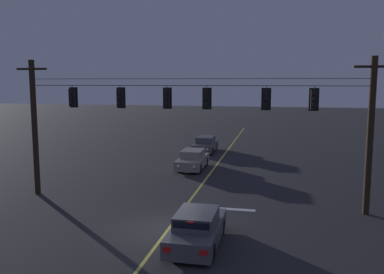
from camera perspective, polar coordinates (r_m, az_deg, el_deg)
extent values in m
plane|color=#28282B|center=(18.45, -3.29, -12.69)|extent=(180.00, 180.00, 0.00)
cube|color=#D1C64C|center=(27.83, 2.14, -5.63)|extent=(0.14, 60.00, 0.01)
cube|color=silver|center=(21.26, 4.19, -9.89)|extent=(3.40, 0.36, 0.01)
cylinder|color=#2D2116|center=(24.83, -21.06, 1.16)|extent=(0.32, 0.32, 7.62)
cube|color=#2D2116|center=(24.70, -21.43, 8.81)|extent=(1.80, 0.12, 0.12)
cylinder|color=slate|center=(24.69, -21.39, 8.00)|extent=(0.12, 0.12, 0.18)
cylinder|color=#2D2116|center=(21.29, 23.54, 0.02)|extent=(0.32, 0.32, 7.62)
cube|color=#2D2116|center=(21.14, 24.03, 8.95)|extent=(1.80, 0.12, 0.12)
cylinder|color=slate|center=(21.13, 23.98, 8.00)|extent=(0.12, 0.12, 0.18)
cylinder|color=black|center=(21.18, -0.56, 7.17)|extent=(17.81, 0.03, 0.03)
cylinder|color=black|center=(21.18, -0.56, 8.12)|extent=(17.81, 0.02, 0.02)
cylinder|color=black|center=(23.46, -16.36, 6.69)|extent=(0.04, 0.04, 0.18)
cube|color=black|center=(23.48, -16.31, 5.30)|extent=(0.32, 0.26, 0.96)
cube|color=black|center=(23.60, -16.14, 5.32)|extent=(0.48, 0.03, 1.12)
sphere|color=red|center=(23.33, -16.52, 5.99)|extent=(0.17, 0.17, 0.17)
cylinder|color=black|center=(23.29, -16.57, 6.09)|extent=(0.20, 0.10, 0.20)
sphere|color=#3D280A|center=(23.33, -16.49, 5.28)|extent=(0.17, 0.17, 0.17)
cylinder|color=black|center=(23.30, -16.54, 5.38)|extent=(0.20, 0.10, 0.20)
sphere|color=black|center=(23.35, -16.47, 4.58)|extent=(0.17, 0.17, 0.17)
cylinder|color=black|center=(23.31, -16.52, 4.68)|extent=(0.20, 0.10, 0.20)
cylinder|color=black|center=(22.28, -10.00, 6.85)|extent=(0.04, 0.04, 0.18)
cube|color=black|center=(22.30, -9.97, 5.39)|extent=(0.32, 0.26, 0.96)
cube|color=black|center=(22.43, -9.83, 5.40)|extent=(0.48, 0.03, 1.12)
sphere|color=red|center=(22.14, -10.14, 6.11)|extent=(0.17, 0.17, 0.17)
cylinder|color=black|center=(22.10, -10.18, 6.22)|extent=(0.20, 0.10, 0.20)
sphere|color=#3D280A|center=(22.15, -10.12, 5.37)|extent=(0.17, 0.17, 0.17)
cylinder|color=black|center=(22.11, -10.17, 5.47)|extent=(0.20, 0.10, 0.20)
sphere|color=black|center=(22.16, -10.11, 4.62)|extent=(0.17, 0.17, 0.17)
cylinder|color=black|center=(22.13, -10.15, 4.73)|extent=(0.20, 0.10, 0.20)
cylinder|color=black|center=(21.46, -3.56, 6.92)|extent=(0.04, 0.04, 0.18)
cube|color=black|center=(21.48, -3.55, 5.40)|extent=(0.32, 0.26, 0.96)
cube|color=black|center=(21.62, -3.45, 5.42)|extent=(0.48, 0.03, 1.12)
sphere|color=red|center=(21.31, -3.67, 6.16)|extent=(0.17, 0.17, 0.17)
cylinder|color=black|center=(21.27, -3.70, 6.27)|extent=(0.20, 0.10, 0.20)
sphere|color=#3D280A|center=(21.32, -3.66, 5.38)|extent=(0.17, 0.17, 0.17)
cylinder|color=black|center=(21.28, -3.69, 5.49)|extent=(0.20, 0.10, 0.20)
sphere|color=black|center=(21.34, -3.66, 4.61)|extent=(0.17, 0.17, 0.17)
cylinder|color=black|center=(21.29, -3.69, 4.72)|extent=(0.20, 0.10, 0.20)
cylinder|color=black|center=(21.00, 2.04, 6.91)|extent=(0.04, 0.04, 0.18)
cube|color=black|center=(21.01, 2.03, 5.36)|extent=(0.32, 0.26, 0.96)
cube|color=black|center=(21.16, 2.10, 5.37)|extent=(0.48, 0.03, 1.12)
sphere|color=red|center=(20.85, 1.96, 6.13)|extent=(0.17, 0.17, 0.17)
cylinder|color=black|center=(20.80, 1.94, 6.25)|extent=(0.20, 0.10, 0.20)
sphere|color=#3D280A|center=(20.86, 1.95, 5.34)|extent=(0.17, 0.17, 0.17)
cylinder|color=black|center=(20.81, 1.93, 5.45)|extent=(0.20, 0.10, 0.20)
sphere|color=black|center=(20.87, 1.95, 4.55)|extent=(0.17, 0.17, 0.17)
cylinder|color=black|center=(20.83, 1.93, 4.66)|extent=(0.20, 0.10, 0.20)
cylinder|color=black|center=(20.69, 10.31, 6.78)|extent=(0.04, 0.04, 0.18)
cube|color=black|center=(20.71, 10.27, 5.21)|extent=(0.32, 0.26, 0.96)
cube|color=black|center=(20.85, 10.28, 5.22)|extent=(0.48, 0.03, 1.12)
sphere|color=red|center=(20.54, 10.28, 5.99)|extent=(0.17, 0.17, 0.17)
cylinder|color=black|center=(20.50, 10.28, 6.11)|extent=(0.20, 0.10, 0.20)
sphere|color=#3D280A|center=(20.55, 10.26, 5.19)|extent=(0.17, 0.17, 0.17)
cylinder|color=black|center=(20.51, 10.26, 5.30)|extent=(0.20, 0.10, 0.20)
sphere|color=black|center=(20.56, 10.24, 4.39)|extent=(0.17, 0.17, 0.17)
cylinder|color=black|center=(20.52, 10.24, 4.50)|extent=(0.20, 0.10, 0.20)
cylinder|color=black|center=(20.75, 16.71, 6.58)|extent=(0.04, 0.04, 0.18)
cube|color=black|center=(20.77, 16.64, 5.01)|extent=(0.32, 0.26, 0.96)
cube|color=black|center=(20.91, 16.61, 5.03)|extent=(0.48, 0.03, 1.12)
sphere|color=red|center=(20.60, 16.71, 5.79)|extent=(0.17, 0.17, 0.17)
cylinder|color=black|center=(20.56, 16.73, 5.91)|extent=(0.20, 0.10, 0.20)
sphere|color=#3D280A|center=(20.61, 16.68, 4.99)|extent=(0.17, 0.17, 0.17)
cylinder|color=black|center=(20.57, 16.69, 5.11)|extent=(0.20, 0.10, 0.20)
sphere|color=black|center=(20.62, 16.65, 4.19)|extent=(0.17, 0.17, 0.17)
cylinder|color=black|center=(20.58, 16.66, 4.31)|extent=(0.20, 0.10, 0.20)
cube|color=#4C4C51|center=(16.69, 0.72, -13.07)|extent=(1.80, 4.30, 0.68)
cube|color=#4C4C51|center=(16.37, 0.64, -11.22)|extent=(1.51, 2.15, 0.54)
cube|color=black|center=(17.24, 1.25, -10.23)|extent=(1.40, 0.21, 0.48)
cube|color=black|center=(15.39, -0.16, -12.48)|extent=(1.37, 0.18, 0.46)
cylinder|color=black|center=(18.13, -0.96, -11.97)|extent=(0.22, 0.64, 0.64)
cylinder|color=black|center=(17.86, 4.12, -12.30)|extent=(0.22, 0.64, 0.64)
cylinder|color=black|center=(15.72, -3.20, -15.17)|extent=(0.22, 0.64, 0.64)
cylinder|color=black|center=(15.41, 2.71, -15.65)|extent=(0.22, 0.64, 0.64)
cube|color=red|center=(14.83, -3.52, -15.41)|extent=(0.28, 0.03, 0.18)
cube|color=red|center=(14.57, 1.59, -15.85)|extent=(0.28, 0.03, 0.18)
cube|color=red|center=(15.21, -0.24, -11.80)|extent=(0.24, 0.04, 0.06)
cube|color=gray|center=(30.52, 0.06, -3.46)|extent=(1.80, 4.30, 0.68)
cube|color=gray|center=(30.52, 0.11, -2.29)|extent=(1.51, 2.15, 0.54)
cube|color=black|center=(29.62, -0.26, -2.60)|extent=(1.40, 0.21, 0.48)
cube|color=black|center=(31.55, 0.50, -1.97)|extent=(1.37, 0.18, 0.46)
cylinder|color=black|center=(29.12, 1.05, -4.38)|extent=(0.22, 0.64, 0.64)
cylinder|color=black|center=(29.45, -1.98, -4.25)|extent=(0.22, 0.64, 0.64)
cylinder|color=black|center=(31.69, 1.96, -3.39)|extent=(0.22, 0.64, 0.64)
cylinder|color=black|center=(32.00, -0.84, -3.28)|extent=(0.22, 0.64, 0.64)
sphere|color=white|center=(28.31, 0.27, -4.22)|extent=(0.20, 0.20, 0.20)
sphere|color=white|center=(28.55, -1.93, -4.12)|extent=(0.20, 0.20, 0.20)
cube|color=#4C4C51|center=(37.82, 1.87, -1.28)|extent=(1.80, 4.30, 0.68)
cube|color=#4C4C51|center=(37.84, 1.90, -0.34)|extent=(1.51, 2.15, 0.54)
cube|color=black|center=(36.93, 1.65, -0.54)|extent=(1.40, 0.21, 0.48)
cube|color=black|center=(38.88, 2.18, -0.13)|extent=(1.37, 0.18, 0.46)
cylinder|color=black|center=(36.42, 2.73, -1.93)|extent=(0.22, 0.64, 0.64)
cylinder|color=black|center=(36.70, 0.28, -1.85)|extent=(0.22, 0.64, 0.64)
cylinder|color=black|center=(39.02, 3.35, -1.29)|extent=(0.22, 0.64, 0.64)
cylinder|color=black|center=(39.28, 1.07, -1.22)|extent=(0.22, 0.64, 0.64)
sphere|color=white|center=(35.60, 2.14, -1.75)|extent=(0.20, 0.20, 0.20)
sphere|color=white|center=(35.81, 0.38, -1.69)|extent=(0.20, 0.20, 0.20)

